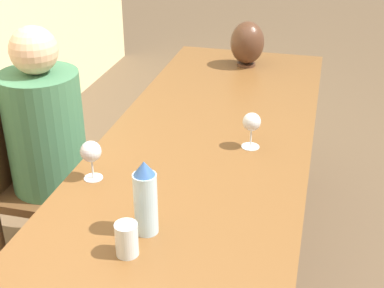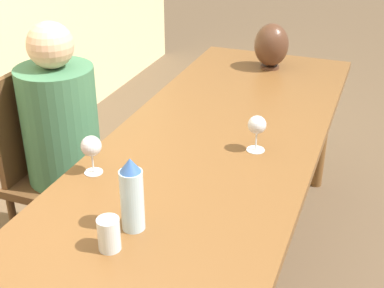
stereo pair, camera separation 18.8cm
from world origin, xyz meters
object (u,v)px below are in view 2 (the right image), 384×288
Objects in this scene: vase at (271,45)px; chair_far at (52,164)px; water_tumbler at (109,234)px; wine_glass_4 at (91,147)px; person_far at (65,142)px; wine_glass_3 at (257,126)px; water_bottle at (132,195)px.

vase reaches higher than chair_far.
wine_glass_4 reaches higher than water_tumbler.
vase is at bearing -41.31° from chair_far.
person_far is at bearing 44.82° from wine_glass_4.
wine_glass_3 reaches higher than water_tumbler.
person_far is (0.64, 0.67, -0.25)m from water_bottle.
chair_far is 0.16m from person_far.
chair_far is (0.64, 0.76, -0.39)m from water_bottle.
water_tumbler is 0.11× the size of chair_far.
water_bottle is at bearing -131.30° from wine_glass_4.
wine_glass_4 is 0.60m from person_far.
person_far is (0.00, -0.09, 0.14)m from chair_far.
chair_far reaches higher than wine_glass_4.
wine_glass_3 is 0.12× the size of person_far.
vase is (1.67, -0.07, 0.08)m from water_tumbler.
wine_glass_3 is (0.73, -0.24, 0.05)m from water_tumbler.
person_far reaches higher than water_tumbler.
water_bottle is 2.37× the size of water_tumbler.
person_far is (0.75, 0.65, -0.19)m from water_tumbler.
water_tumbler is at bearing 161.92° from wine_glass_3.
water_tumbler is 0.42× the size of vase.
person_far is at bearing 88.41° from wine_glass_3.
chair_far is 0.80× the size of person_far.
water_tumbler is 1.10m from chair_far.
wine_glass_4 is (0.25, 0.28, -0.01)m from water_bottle.
water_bottle is 0.96m from person_far.
water_tumbler is at bearing -135.49° from chair_far.
water_tumbler is at bearing -144.08° from wine_glass_4.
person_far reaches higher than wine_glass_3.
wine_glass_3 is at bearing -91.59° from person_far.
water_bottle is 0.65m from wine_glass_3.
water_tumbler is 1.67m from vase.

